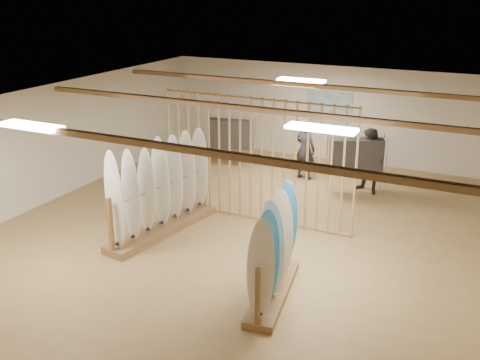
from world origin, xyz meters
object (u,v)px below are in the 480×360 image
at_px(clothing_rack_a, 231,134).
at_px(shopper_b, 370,157).
at_px(rack_left, 161,201).
at_px(rack_right, 273,264).
at_px(clothing_rack_b, 356,156).
at_px(shopper_a, 305,145).

bearing_deg(clothing_rack_a, shopper_b, -17.40).
relative_size(rack_left, shopper_b, 1.60).
relative_size(rack_right, clothing_rack_b, 1.50).
distance_m(rack_left, shopper_b, 5.47).
height_order(rack_left, clothing_rack_a, rack_left).
bearing_deg(rack_left, shopper_a, 81.03).
distance_m(clothing_rack_b, shopper_a, 1.61).
distance_m(clothing_rack_a, shopper_a, 2.31).
distance_m(rack_right, clothing_rack_b, 5.53).
distance_m(rack_right, shopper_b, 5.70).
bearing_deg(rack_right, clothing_rack_a, 112.70).
relative_size(clothing_rack_a, shopper_b, 0.78).
distance_m(rack_left, clothing_rack_a, 4.85).
height_order(clothing_rack_b, shopper_a, shopper_a).
bearing_deg(clothing_rack_a, shopper_a, -14.19).
bearing_deg(clothing_rack_a, clothing_rack_b, -20.43).
bearing_deg(shopper_a, rack_right, 115.62).
xyz_separation_m(clothing_rack_a, shopper_a, (2.30, -0.13, -0.02)).
xyz_separation_m(rack_left, clothing_rack_b, (3.04, 4.14, 0.27)).
height_order(rack_right, shopper_a, shopper_a).
bearing_deg(shopper_a, clothing_rack_a, 7.46).
bearing_deg(rack_left, shopper_b, 61.20).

